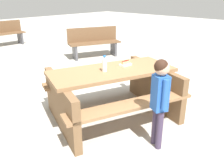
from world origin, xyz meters
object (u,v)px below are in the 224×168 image
(hotdog_tray, at_px, (125,64))
(park_bench_mid, at_px, (2,33))
(soda_bottle, at_px, (105,64))
(child_in_coat, at_px, (160,93))
(park_bench_near, at_px, (94,42))
(picnic_table, at_px, (112,89))

(hotdog_tray, xyz_separation_m, park_bench_mid, (0.70, 6.29, -0.33))
(soda_bottle, bearing_deg, child_in_coat, -92.48)
(park_bench_mid, bearing_deg, child_in_coat, -99.10)
(soda_bottle, height_order, park_bench_near, soda_bottle)
(child_in_coat, bearing_deg, park_bench_mid, 80.90)
(park_bench_near, distance_m, park_bench_mid, 3.66)
(hotdog_tray, bearing_deg, soda_bottle, 176.20)
(soda_bottle, bearing_deg, park_bench_near, 50.33)
(picnic_table, relative_size, park_bench_mid, 1.44)
(hotdog_tray, xyz_separation_m, child_in_coat, (-0.46, -0.92, -0.07))
(picnic_table, bearing_deg, park_bench_near, 52.14)
(picnic_table, relative_size, child_in_coat, 1.94)
(soda_bottle, xyz_separation_m, park_bench_mid, (1.11, 6.26, -0.41))
(hotdog_tray, distance_m, child_in_coat, 1.03)
(picnic_table, xyz_separation_m, hotdog_tray, (0.29, -0.01, 0.34))
(child_in_coat, height_order, park_bench_near, child_in_coat)
(child_in_coat, distance_m, park_bench_mid, 7.30)
(hotdog_tray, height_order, child_in_coat, child_in_coat)
(child_in_coat, bearing_deg, soda_bottle, 87.52)
(park_bench_near, bearing_deg, park_bench_mid, 109.36)
(park_bench_near, bearing_deg, picnic_table, -127.86)
(park_bench_near, bearing_deg, hotdog_tray, -123.97)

